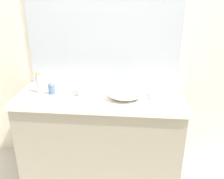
{
  "coord_description": "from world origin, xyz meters",
  "views": [
    {
      "loc": [
        0.22,
        -1.64,
        1.8
      ],
      "look_at": [
        0.04,
        0.37,
        0.95
      ],
      "focal_mm": 39.72,
      "sensor_mm": 36.0,
      "label": 1
    }
  ],
  "objects": [
    {
      "name": "lotion_bottle",
      "position": [
        -0.64,
        0.43,
        0.97
      ],
      "size": [
        0.07,
        0.07,
        0.2
      ],
      "color": "silver",
      "rests_on": "vanity_counter"
    },
    {
      "name": "wall_mirror_panel",
      "position": [
        -0.08,
        0.69,
        1.46
      ],
      "size": [
        1.46,
        0.01,
        1.17
      ],
      "primitive_type": "cube",
      "color": "#B2BCC6",
      "rests_on": "vanity_counter"
    },
    {
      "name": "soap_dispenser",
      "position": [
        -0.53,
        0.41,
        0.93
      ],
      "size": [
        0.07,
        0.07,
        0.15
      ],
      "color": "#4F6D97",
      "rests_on": "vanity_counter"
    },
    {
      "name": "faucet",
      "position": [
        0.15,
        0.54,
        0.97
      ],
      "size": [
        0.03,
        0.12,
        0.16
      ],
      "color": "silver",
      "rests_on": "vanity_counter"
    },
    {
      "name": "tissue_box",
      "position": [
        -0.22,
        0.43,
        0.95
      ],
      "size": [
        0.13,
        0.13,
        0.17
      ],
      "color": "silver",
      "rests_on": "vanity_counter"
    },
    {
      "name": "bathroom_wall_rear",
      "position": [
        0.0,
        0.73,
        1.3
      ],
      "size": [
        6.0,
        0.06,
        2.6
      ],
      "primitive_type": "cube",
      "color": "silver",
      "rests_on": "ground"
    },
    {
      "name": "vanity_counter",
      "position": [
        -0.08,
        0.39,
        0.44
      ],
      "size": [
        1.53,
        0.59,
        0.87
      ],
      "color": "gray",
      "rests_on": "ground"
    },
    {
      "name": "sink_basin",
      "position": [
        0.15,
        0.37,
        0.94
      ],
      "size": [
        0.33,
        0.29,
        0.13
      ],
      "primitive_type": "ellipsoid",
      "color": "white",
      "rests_on": "vanity_counter"
    },
    {
      "name": "folded_hand_towel",
      "position": [
        0.47,
        0.41,
        0.9
      ],
      "size": [
        0.22,
        0.19,
        0.05
      ],
      "primitive_type": "cube",
      "rotation": [
        0.0,
        0.0,
        0.19
      ],
      "color": "silver",
      "rests_on": "vanity_counter"
    }
  ]
}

